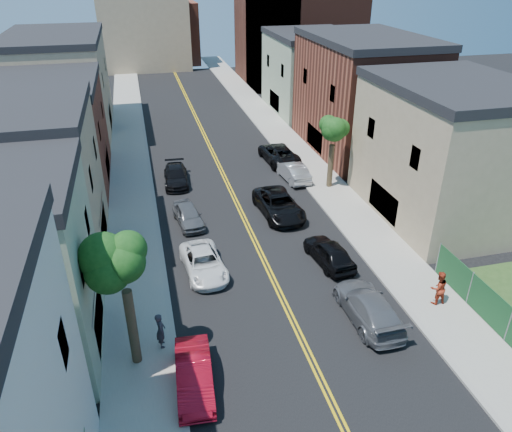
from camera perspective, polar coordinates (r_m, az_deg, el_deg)
sidewalk_left at (r=46.50m, az=-14.78°, el=6.40°), size 3.20×100.00×0.15m
sidewalk_right at (r=48.68m, az=4.22°, el=8.26°), size 3.20×100.00×0.15m
curb_left at (r=46.48m, az=-12.63°, el=6.65°), size 0.30×100.00×0.15m
curb_right at (r=48.19m, az=2.21°, el=8.10°), size 0.30×100.00×0.15m
bldg_left_tan_near at (r=31.79m, az=-26.33°, el=2.71°), size 9.00×10.00×9.00m
bldg_left_brick at (r=42.07m, az=-23.72°, el=8.35°), size 9.00×12.00×8.00m
bldg_left_tan_far at (r=55.24m, az=-22.04°, el=13.82°), size 9.00×16.00×9.50m
bldg_right_tan at (r=36.37m, az=21.65°, el=6.70°), size 9.00×12.00×9.00m
bldg_right_brick at (r=47.69m, az=12.38°, el=13.47°), size 9.00×14.00×10.00m
bldg_right_palegrn at (r=60.40m, az=6.50°, el=16.22°), size 9.00×12.00×8.50m
church at (r=74.72m, az=4.26°, el=20.93°), size 16.20×14.20×22.60m
backdrop_left at (r=86.13m, az=-13.00°, el=20.48°), size 14.00×8.00×12.00m
backdrop_center at (r=90.42m, az=-10.36°, el=20.41°), size 10.00×8.00×10.00m
tree_left_mid at (r=20.17m, az=-15.80°, el=-2.87°), size 5.20×5.20×9.29m
tree_right_far at (r=38.03m, az=9.22°, el=11.24°), size 4.40×4.40×8.03m
red_sedan at (r=22.14m, az=-7.30°, el=-18.06°), size 1.81×4.46×1.44m
white_pickup at (r=28.90m, az=-6.18°, el=-5.51°), size 2.59×4.97×1.34m
grey_car_left at (r=34.15m, az=-7.99°, el=0.10°), size 2.16×4.26×1.39m
black_car_left at (r=40.59m, az=-9.43°, el=4.68°), size 2.18×4.82×1.37m
grey_car_right at (r=25.93m, az=13.10°, el=-10.38°), size 2.20×5.34×1.54m
black_car_right at (r=29.90m, az=8.63°, el=-4.25°), size 2.28×4.56×1.49m
silver_car_right at (r=40.94m, az=4.32°, el=5.30°), size 2.03×4.68×1.50m
dark_car_right_far at (r=44.67m, az=2.65°, el=7.41°), size 2.98×5.82×1.57m
black_suv_lane at (r=35.07m, az=2.71°, el=1.32°), size 2.97×5.83×1.58m
pedestrian_left at (r=23.89m, az=-11.18°, el=-13.07°), size 0.47×0.69×1.86m
pedestrian_right at (r=27.72m, az=20.71°, el=-7.92°), size 0.96×0.75×1.96m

